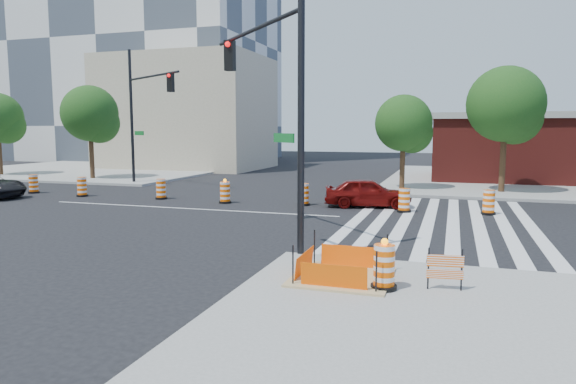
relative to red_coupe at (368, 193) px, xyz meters
name	(u,v)px	position (x,y,z in m)	size (l,w,h in m)	color
ground	(187,209)	(-7.65, -2.98, -0.67)	(120.00, 120.00, 0.00)	black
sidewalk_ne	(557,181)	(10.35, 15.02, -0.59)	(22.00, 22.00, 0.15)	gray
sidewalk_nw	(106,169)	(-25.65, 15.02, -0.59)	(22.00, 22.00, 0.15)	gray
crosswalk_east	(441,222)	(3.30, -2.98, -0.66)	(6.75, 13.50, 0.01)	silver
lane_centerline	(187,208)	(-7.65, -2.98, -0.66)	(14.00, 0.12, 0.01)	silver
excavation_pit	(342,275)	(1.35, -11.98, -0.44)	(2.20, 2.20, 0.90)	tan
brick_storefront	(559,148)	(10.35, 15.02, 1.65)	(16.50, 8.50, 4.60)	maroon
beige_midrise	(187,113)	(-19.65, 19.02, 4.33)	(14.00, 10.00, 10.00)	tan
red_coupe	(368,193)	(0.00, 0.00, 0.00)	(1.57, 3.91, 1.33)	#5F0A08
signal_pole_se	(273,75)	(-1.45, -8.78, 4.46)	(4.55, 4.60, 8.36)	black
signal_pole_nw	(143,103)	(-14.60, 4.37, 4.48)	(5.49, 3.44, 8.40)	black
pit_drum	(384,268)	(2.36, -12.52, -0.06)	(0.56, 0.56, 1.10)	black
barricade	(445,267)	(3.59, -12.16, -0.02)	(0.76, 0.14, 0.89)	#FF5C05
tree_north_b	(91,117)	(-20.36, 6.69, 3.73)	(3.86, 3.86, 6.55)	#382314
tree_north_c	(404,126)	(0.91, 6.92, 3.03)	(3.27, 3.24, 5.51)	#382314
tree_north_d	(506,109)	(6.26, 6.94, 3.97)	(4.06, 4.06, 6.91)	#382314
median_drum_0	(34,185)	(-18.54, -0.58, -0.19)	(0.60, 0.60, 1.02)	black
median_drum_1	(82,187)	(-14.99, -0.94, -0.19)	(0.60, 0.60, 1.02)	black
median_drum_2	(161,190)	(-10.44, -0.56, -0.19)	(0.60, 0.60, 1.02)	black
median_drum_3	(225,193)	(-6.72, -0.89, -0.18)	(0.60, 0.60, 1.18)	black
median_drum_4	(304,195)	(-2.93, -0.43, -0.19)	(0.60, 0.60, 1.02)	black
median_drum_5	(404,201)	(1.73, -1.01, -0.19)	(0.60, 0.60, 1.02)	black
median_drum_6	(489,203)	(5.13, -0.56, -0.19)	(0.60, 0.60, 1.02)	black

